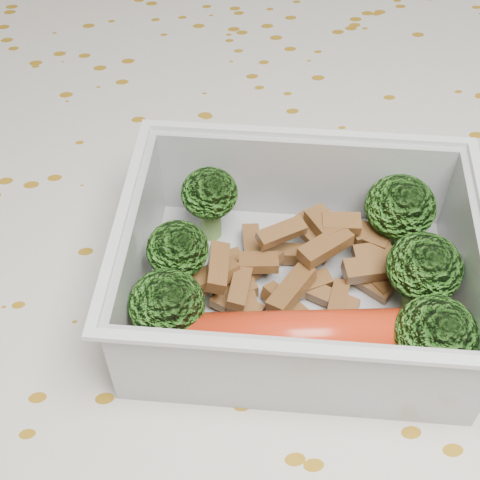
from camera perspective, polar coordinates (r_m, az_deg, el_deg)
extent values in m
cube|color=brown|center=(0.40, -0.40, -3.77)|extent=(1.40, 0.90, 0.04)
cube|color=beige|center=(0.39, -0.42, -1.72)|extent=(1.46, 0.96, 0.01)
cube|color=#BBBEC2|center=(0.36, 4.81, -5.10)|extent=(0.19, 0.16, 0.00)
cube|color=#BBBEC2|center=(0.38, 5.39, 5.23)|extent=(0.17, 0.04, 0.06)
cube|color=#BBBEC2|center=(0.30, 4.81, -11.46)|extent=(0.17, 0.04, 0.06)
cube|color=#BBBEC2|center=(0.35, 18.72, -2.96)|extent=(0.03, 0.12, 0.06)
cube|color=#BBBEC2|center=(0.35, -8.68, -1.24)|extent=(0.03, 0.12, 0.06)
cube|color=silver|center=(0.37, 5.74, 9.03)|extent=(0.18, 0.04, 0.00)
cube|color=silver|center=(0.28, 5.17, -9.30)|extent=(0.18, 0.04, 0.00)
cube|color=silver|center=(0.33, -10.04, 2.11)|extent=(0.03, 0.13, 0.00)
cylinder|color=#608C3F|center=(0.38, -2.51, 1.67)|extent=(0.01, 0.01, 0.02)
ellipsoid|color=#397A23|center=(0.37, -2.63, 4.02)|extent=(0.03, 0.03, 0.03)
cylinder|color=#608C3F|center=(0.39, 12.93, 0.49)|extent=(0.01, 0.01, 0.02)
ellipsoid|color=#397A23|center=(0.37, 13.52, 2.77)|extent=(0.04, 0.04, 0.03)
cylinder|color=#608C3F|center=(0.36, -5.10, -3.07)|extent=(0.01, 0.01, 0.02)
ellipsoid|color=#397A23|center=(0.34, -5.35, -0.78)|extent=(0.03, 0.03, 0.03)
cylinder|color=#608C3F|center=(0.36, 14.74, -4.47)|extent=(0.01, 0.01, 0.02)
ellipsoid|color=#397A23|center=(0.35, 15.46, -2.27)|extent=(0.04, 0.04, 0.03)
cylinder|color=#608C3F|center=(0.34, -5.95, -7.64)|extent=(0.01, 0.01, 0.02)
ellipsoid|color=#397A23|center=(0.32, -6.27, -5.47)|extent=(0.04, 0.04, 0.03)
cylinder|color=#608C3F|center=(0.34, 15.57, -9.82)|extent=(0.01, 0.01, 0.02)
ellipsoid|color=#397A23|center=(0.32, 16.38, -7.77)|extent=(0.04, 0.04, 0.03)
cube|color=brown|center=(0.37, 10.88, 0.36)|extent=(0.03, 0.02, 0.01)
cube|color=brown|center=(0.36, 10.89, -2.46)|extent=(0.03, 0.01, 0.01)
cube|color=brown|center=(0.38, 11.66, 0.85)|extent=(0.03, 0.02, 0.01)
cube|color=brown|center=(0.35, 7.31, -0.53)|extent=(0.03, 0.02, 0.01)
cube|color=brown|center=(0.34, -1.92, -2.32)|extent=(0.02, 0.03, 0.01)
cube|color=brown|center=(0.36, 3.57, 0.64)|extent=(0.03, 0.02, 0.01)
cube|color=brown|center=(0.35, 4.06, -5.60)|extent=(0.03, 0.03, 0.01)
cube|color=brown|center=(0.35, 8.35, -5.24)|extent=(0.02, 0.03, 0.01)
cube|color=brown|center=(0.36, 0.26, -4.57)|extent=(0.01, 0.03, 0.01)
cube|color=brown|center=(0.35, -0.07, -4.03)|extent=(0.02, 0.03, 0.01)
cube|color=brown|center=(0.37, 7.10, 0.72)|extent=(0.01, 0.03, 0.01)
cube|color=brown|center=(0.36, 1.59, -1.94)|extent=(0.02, 0.01, 0.01)
cube|color=brown|center=(0.35, -1.03, -4.28)|extent=(0.02, 0.03, 0.01)
cube|color=brown|center=(0.37, 7.12, 1.38)|extent=(0.02, 0.02, 0.01)
cube|color=brown|center=(0.37, 5.92, 0.79)|extent=(0.02, 0.02, 0.01)
cube|color=brown|center=(0.36, 7.84, -5.00)|extent=(0.03, 0.02, 0.01)
cube|color=brown|center=(0.35, -2.10, -3.04)|extent=(0.03, 0.02, 0.01)
cube|color=brown|center=(0.37, 1.82, -2.04)|extent=(0.03, 0.02, 0.01)
cube|color=brown|center=(0.35, 4.41, -4.23)|extent=(0.03, 0.03, 0.01)
cube|color=brown|center=(0.35, -0.17, -5.53)|extent=(0.03, 0.03, 0.01)
cube|color=brown|center=(0.37, 11.42, -3.40)|extent=(0.02, 0.02, 0.01)
cube|color=brown|center=(0.36, 5.98, -3.83)|extent=(0.02, 0.02, 0.01)
cube|color=brown|center=(0.36, -0.16, -2.91)|extent=(0.02, 0.03, 0.01)
cube|color=brown|center=(0.37, 11.22, -1.04)|extent=(0.02, 0.01, 0.01)
cube|color=brown|center=(0.38, 0.99, -0.42)|extent=(0.01, 0.03, 0.01)
cube|color=brown|center=(0.37, 11.00, -3.48)|extent=(0.03, 0.03, 0.01)
cube|color=brown|center=(0.37, 4.53, -1.20)|extent=(0.03, 0.01, 0.01)
cube|color=brown|center=(0.36, 8.63, 1.43)|extent=(0.02, 0.01, 0.01)
cube|color=brown|center=(0.37, 8.03, 0.08)|extent=(0.03, 0.03, 0.01)
cylinder|color=red|center=(0.32, 5.58, -8.25)|extent=(0.13, 0.04, 0.03)
sphere|color=red|center=(0.34, 16.69, -7.70)|extent=(0.03, 0.03, 0.03)
sphere|color=red|center=(0.32, -6.04, -8.51)|extent=(0.03, 0.03, 0.03)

